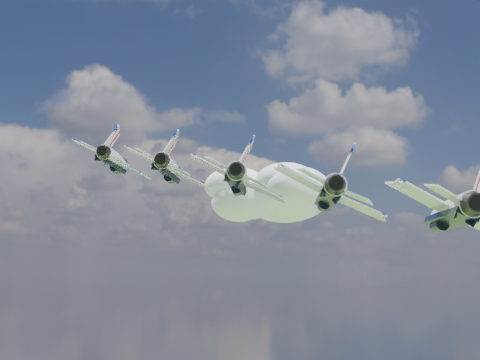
# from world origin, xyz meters

# --- Properties ---
(cloud_far) EXTENTS (56.00, 44.00, 22.00)m
(cloud_far) POSITION_xyz_m (27.04, 196.44, 178.94)
(cloud_far) COLOR white
(jet_0) EXTENTS (11.31, 14.96, 8.24)m
(jet_0) POSITION_xyz_m (0.69, -3.42, 158.61)
(jet_0) COLOR white
(jet_1) EXTENTS (11.31, 14.96, 8.24)m
(jet_1) POSITION_xyz_m (8.62, -11.69, 156.21)
(jet_1) COLOR white
(jet_2) EXTENTS (11.31, 14.96, 8.24)m
(jet_2) POSITION_xyz_m (16.55, -19.97, 153.81)
(jet_2) COLOR silver
(jet_3) EXTENTS (11.31, 14.96, 8.24)m
(jet_3) POSITION_xyz_m (24.48, -28.25, 151.40)
(jet_3) COLOR silver
(jet_4) EXTENTS (11.31, 14.96, 8.24)m
(jet_4) POSITION_xyz_m (32.41, -36.52, 149.00)
(jet_4) COLOR white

